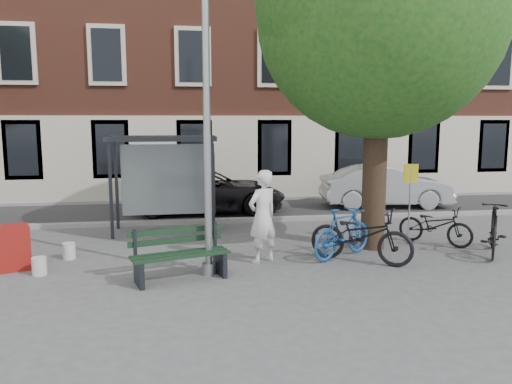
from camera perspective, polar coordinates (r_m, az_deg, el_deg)
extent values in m
plane|color=#4C4C4F|center=(10.12, -5.39, -9.35)|extent=(90.00, 90.00, 0.00)
cube|color=#28282B|center=(16.91, -6.73, -2.18)|extent=(40.00, 4.00, 0.01)
cube|color=gray|center=(14.94, -6.48, -3.35)|extent=(40.00, 0.25, 0.12)
cube|color=gray|center=(18.88, -6.94, -0.92)|extent=(40.00, 0.25, 0.12)
cube|color=brown|center=(22.98, -7.57, 18.09)|extent=(30.00, 8.00, 14.00)
cylinder|color=#9EA0A3|center=(9.64, -5.63, 7.90)|extent=(0.14, 0.14, 6.00)
cylinder|color=#9EA0A3|center=(10.08, -5.40, -8.70)|extent=(0.28, 0.28, 0.24)
cylinder|color=black|center=(12.08, 13.37, 1.60)|extent=(0.56, 0.56, 3.40)
sphere|color=#174C16|center=(12.23, 13.98, 19.08)|extent=(5.60, 5.60, 5.60)
cube|color=#1E2328|center=(13.28, -16.27, 0.12)|extent=(0.08, 0.08, 2.50)
cube|color=#1E2328|center=(13.18, -5.00, 0.36)|extent=(0.08, 0.08, 2.50)
cube|color=#1E2328|center=(14.46, -15.65, 0.79)|extent=(0.08, 0.08, 2.50)
cube|color=#1E2328|center=(14.37, -5.30, 1.01)|extent=(0.08, 0.08, 2.50)
cube|color=#1E2328|center=(13.65, -10.71, 6.05)|extent=(2.85, 1.45, 0.12)
cube|color=#8C999E|center=(14.34, -10.50, 1.40)|extent=(2.34, 0.04, 2.00)
cube|color=#1E2328|center=(13.76, -5.16, 1.22)|extent=(0.12, 1.14, 2.12)
cube|color=#D84C19|center=(13.76, -4.87, 1.23)|extent=(0.02, 0.90, 1.62)
imported|color=silver|center=(10.68, 0.76, -2.81)|extent=(0.87, 0.79, 2.01)
cube|color=#1E2328|center=(9.59, -13.24, -9.03)|extent=(0.25, 0.59, 0.48)
cube|color=#1E2328|center=(10.01, -4.13, -8.08)|extent=(0.25, 0.59, 0.48)
cube|color=black|center=(9.52, -8.28, -7.38)|extent=(1.83, 0.65, 0.04)
cube|color=black|center=(9.70, -8.61, -7.09)|extent=(1.83, 0.65, 0.04)
cube|color=black|center=(9.88, -8.93, -6.82)|extent=(1.83, 0.65, 0.04)
cube|color=black|center=(9.92, -9.13, -5.47)|extent=(1.81, 0.58, 0.11)
cube|color=black|center=(9.88, -9.16, -4.39)|extent=(1.81, 0.58, 0.11)
imported|color=black|center=(10.99, 11.90, -4.87)|extent=(2.28, 1.95, 1.18)
imported|color=navy|center=(11.29, 9.88, -4.59)|extent=(1.87, 1.48, 1.13)
imported|color=black|center=(13.07, 19.79, -3.59)|extent=(1.71, 1.77, 0.96)
imported|color=black|center=(12.58, 25.53, -3.87)|extent=(1.53, 1.94, 1.17)
imported|color=black|center=(16.66, -5.33, 0.10)|extent=(5.11, 2.51, 1.40)
imported|color=#A3A5AA|center=(18.11, 14.60, 0.65)|extent=(4.62, 1.99, 1.48)
cube|color=maroon|center=(11.45, -26.70, -5.79)|extent=(1.06, 0.89, 0.90)
cylinder|color=silver|center=(10.87, -23.52, -7.78)|extent=(0.33, 0.33, 0.36)
cylinder|color=silver|center=(11.84, -20.60, -6.33)|extent=(0.37, 0.37, 0.36)
cylinder|color=#9EA0A3|center=(12.73, 17.13, -1.55)|extent=(0.04, 0.04, 1.93)
cube|color=yellow|center=(12.62, 17.29, 2.06)|extent=(0.34, 0.10, 0.45)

